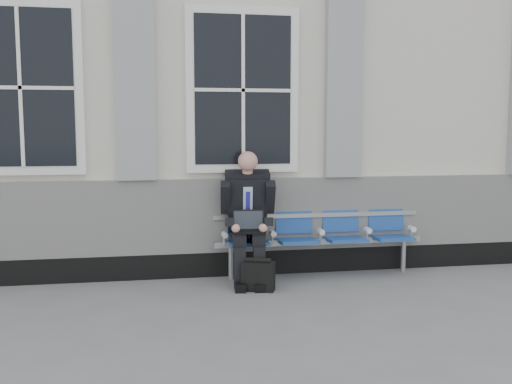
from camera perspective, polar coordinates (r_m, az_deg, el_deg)
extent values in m
plane|color=slate|center=(5.68, -2.64, -12.11)|extent=(70.00, 70.00, 0.00)
cube|color=beige|center=(8.88, -5.60, 8.29)|extent=(14.00, 4.00, 4.20)
cube|color=black|center=(7.05, -4.17, -7.19)|extent=(14.00, 0.10, 0.30)
cube|color=silver|center=(6.92, -4.20, -2.37)|extent=(14.00, 0.08, 0.90)
cube|color=#929497|center=(6.82, -12.00, 11.29)|extent=(0.45, 0.14, 2.40)
cube|color=#929497|center=(7.18, 8.76, 11.10)|extent=(0.45, 0.14, 2.40)
cube|color=white|center=(6.98, -22.42, 9.60)|extent=(1.35, 0.10, 1.95)
cube|color=black|center=(6.93, -22.51, 9.62)|extent=(1.15, 0.02, 1.75)
cube|color=white|center=(6.90, -1.37, 10.11)|extent=(1.35, 0.10, 1.95)
cube|color=black|center=(6.85, -1.30, 10.14)|extent=(1.15, 0.02, 1.75)
cube|color=#9EA0A3|center=(7.06, 6.39, -4.93)|extent=(2.60, 0.07, 0.07)
cube|color=#9EA0A3|center=(7.12, 6.15, -2.30)|extent=(2.60, 0.05, 0.05)
cylinder|color=#9EA0A3|center=(6.89, -2.52, -7.10)|extent=(0.06, 0.06, 0.39)
cylinder|color=#9EA0A3|center=(7.49, 14.52, -6.21)|extent=(0.06, 0.06, 0.39)
cube|color=#184294|center=(6.79, -0.76, -5.10)|extent=(0.46, 0.42, 0.07)
cube|color=#184294|center=(6.94, -1.04, -2.66)|extent=(0.46, 0.10, 0.40)
cube|color=#184294|center=(6.90, 4.18, -4.92)|extent=(0.46, 0.42, 0.07)
cube|color=#184294|center=(7.06, 3.78, -2.52)|extent=(0.46, 0.10, 0.40)
cube|color=#184294|center=(7.07, 8.91, -4.71)|extent=(0.46, 0.42, 0.07)
cube|color=#184294|center=(7.22, 8.41, -2.37)|extent=(0.46, 0.10, 0.40)
cube|color=#184294|center=(7.29, 13.40, -4.48)|extent=(0.46, 0.42, 0.07)
cube|color=#184294|center=(7.43, 12.81, -2.22)|extent=(0.46, 0.10, 0.40)
cylinder|color=white|center=(6.76, -3.16, -4.29)|extent=(0.07, 0.12, 0.07)
cylinder|color=white|center=(6.85, 1.68, -4.14)|extent=(0.07, 0.12, 0.07)
cylinder|color=white|center=(6.99, 6.52, -3.96)|extent=(0.07, 0.12, 0.07)
cylinder|color=white|center=(7.18, 11.12, -3.77)|extent=(0.07, 0.12, 0.07)
cylinder|color=white|center=(7.41, 15.32, -3.57)|extent=(0.07, 0.12, 0.07)
cube|color=black|center=(6.46, -1.60, -9.35)|extent=(0.15, 0.30, 0.10)
cube|color=black|center=(6.48, 0.36, -9.31)|extent=(0.15, 0.30, 0.10)
cube|color=black|center=(6.48, -1.63, -7.52)|extent=(0.15, 0.16, 0.47)
cube|color=black|center=(6.49, 0.32, -7.49)|extent=(0.15, 0.16, 0.47)
cube|color=black|center=(6.65, -1.72, -4.50)|extent=(0.20, 0.51, 0.15)
cube|color=black|center=(6.66, 0.17, -4.47)|extent=(0.20, 0.51, 0.15)
cube|color=black|center=(6.81, -0.89, -1.15)|extent=(0.50, 0.42, 0.69)
cube|color=silver|center=(6.68, -0.82, -1.11)|extent=(0.12, 0.11, 0.39)
cube|color=#25229F|center=(6.67, -0.82, -1.31)|extent=(0.06, 0.09, 0.32)
cube|color=black|center=(6.74, -0.87, 1.58)|extent=(0.55, 0.31, 0.16)
cylinder|color=tan|center=(6.68, -0.85, 2.20)|extent=(0.12, 0.12, 0.11)
sphere|color=tan|center=(6.61, -0.82, 3.10)|extent=(0.23, 0.23, 0.23)
cube|color=black|center=(6.68, -3.09, -0.55)|extent=(0.14, 0.32, 0.41)
cube|color=black|center=(6.71, 1.41, -0.51)|extent=(0.14, 0.32, 0.41)
cube|color=black|center=(6.52, -2.66, -3.05)|extent=(0.13, 0.35, 0.15)
cube|color=black|center=(6.55, 1.18, -3.01)|extent=(0.13, 0.35, 0.15)
sphere|color=tan|center=(6.38, -2.04, -3.65)|extent=(0.10, 0.10, 0.10)
sphere|color=tan|center=(6.40, 0.71, -3.62)|extent=(0.10, 0.10, 0.10)
cube|color=black|center=(6.49, -0.70, -3.98)|extent=(0.39, 0.29, 0.02)
cube|color=black|center=(6.59, -0.77, -2.80)|extent=(0.37, 0.13, 0.23)
cube|color=black|center=(6.58, -0.76, -2.81)|extent=(0.33, 0.11, 0.20)
cube|color=black|center=(6.41, 0.22, -8.44)|extent=(0.39, 0.27, 0.32)
cylinder|color=black|center=(6.36, 0.22, -6.86)|extent=(0.29, 0.16, 0.06)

